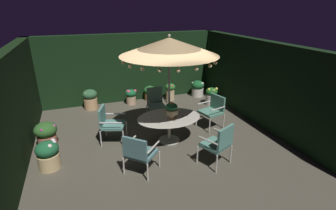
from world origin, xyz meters
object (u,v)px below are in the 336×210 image
patio_chair_south (156,102)px  potted_plant_right_far (211,96)px  potted_plant_left_near (170,91)px  patio_dining_table (169,121)px  potted_plant_back_left (131,96)px  potted_plant_front_corner (150,93)px  patio_chair_southeast (213,109)px  patio_chair_northeast (139,152)px  potted_plant_back_right (48,154)px  potted_plant_right_near (46,134)px  patio_chair_north (109,122)px  patio_chair_east (219,142)px  potted_plant_back_center (90,99)px  centerpiece_planter (171,109)px  potted_plant_left_far (198,88)px  patio_umbrella (169,47)px

patio_chair_south → potted_plant_right_far: 2.37m
potted_plant_left_near → patio_dining_table: bearing=-111.0°
potted_plant_back_left → potted_plant_right_far: (2.82, -1.04, 0.02)m
potted_plant_front_corner → potted_plant_left_near: (0.76, -0.25, 0.07)m
patio_chair_southeast → patio_chair_northeast: bearing=-150.0°
potted_plant_back_right → potted_plant_right_near: 1.09m
potted_plant_back_right → patio_chair_south: bearing=30.8°
patio_chair_northeast → patio_chair_north: bearing=103.4°
patio_chair_east → potted_plant_back_center: bearing=118.7°
patio_dining_table → patio_chair_east: bearing=-65.3°
potted_plant_front_corner → potted_plant_left_near: size_ratio=0.85×
patio_chair_southeast → potted_plant_right_near: patio_chair_southeast is taller
centerpiece_planter → potted_plant_right_near: bearing=163.7°
potted_plant_left_far → potted_plant_back_right: potted_plant_back_right is taller
centerpiece_planter → potted_plant_back_right: bearing=-176.9°
potted_plant_back_left → potted_plant_right_near: (-2.73, -2.29, 0.05)m
potted_plant_right_near → patio_chair_northeast: bearing=-44.5°
potted_plant_left_near → patio_chair_northeast: bearing=-118.5°
patio_dining_table → potted_plant_back_left: 3.14m
patio_chair_north → patio_chair_south: bearing=33.2°
patio_chair_east → potted_plant_back_right: patio_chair_east is taller
patio_dining_table → potted_plant_right_near: 3.22m
patio_dining_table → potted_plant_right_near: patio_dining_table is taller
centerpiece_planter → potted_plant_back_center: 3.77m
patio_chair_south → potted_plant_front_corner: patio_chair_south is taller
centerpiece_planter → potted_plant_back_left: centerpiece_planter is taller
patio_chair_north → potted_plant_right_near: patio_chair_north is taller
patio_chair_southeast → potted_plant_back_left: size_ratio=1.68×
patio_umbrella → potted_plant_right_near: 3.89m
patio_chair_east → potted_plant_left_far: (1.70, 4.54, -0.25)m
patio_chair_east → potted_plant_right_far: bearing=63.3°
potted_plant_left_far → patio_umbrella: bearing=-127.6°
patio_chair_northeast → potted_plant_right_near: patio_chair_northeast is taller
patio_chair_southeast → patio_umbrella: bearing=-166.0°
patio_umbrella → potted_plant_left_far: size_ratio=4.41×
centerpiece_planter → potted_plant_back_right: 3.09m
potted_plant_left_near → centerpiece_planter: bearing=-109.9°
potted_plant_back_center → potted_plant_back_right: bearing=-108.9°
patio_umbrella → potted_plant_back_right: bearing=-175.0°
potted_plant_left_near → potted_plant_right_far: (1.27, -0.98, -0.03)m
potted_plant_right_near → patio_dining_table: bearing=-14.7°
patio_chair_east → patio_chair_south: size_ratio=1.02×
patio_chair_north → potted_plant_right_far: bearing=21.3°
patio_dining_table → patio_chair_east: size_ratio=1.68×
potted_plant_right_far → potted_plant_back_left: bearing=159.7°
potted_plant_front_corner → patio_chair_east: bearing=-86.9°
patio_chair_northeast → potted_plant_front_corner: 4.70m
patio_chair_southeast → potted_plant_left_near: size_ratio=1.48×
centerpiece_planter → potted_plant_left_near: bearing=70.1°
potted_plant_back_right → potted_plant_right_near: size_ratio=1.00×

